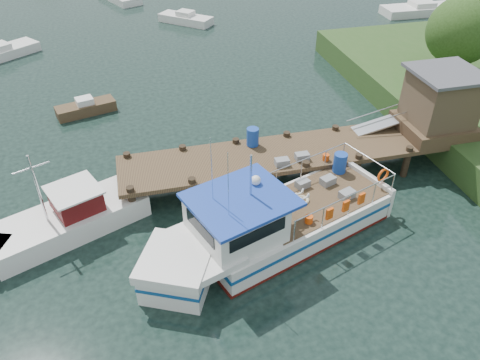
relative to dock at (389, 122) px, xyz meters
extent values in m
plane|color=black|center=(-6.51, -0.01, -2.24)|extent=(160.00, 160.00, 0.00)
cylinder|color=#332114|center=(7.49, 5.99, -0.72)|extent=(0.50, 0.50, 3.05)
sphere|color=#2A4819|center=(7.49, 5.99, 1.72)|extent=(3.90, 3.90, 3.90)
cube|color=#483622|center=(-4.51, -0.01, -0.94)|extent=(16.00, 3.00, 0.20)
cylinder|color=black|center=(-12.01, -1.31, -1.59)|extent=(0.32, 0.32, 1.90)
cylinder|color=black|center=(-12.01, 1.29, -1.59)|extent=(0.32, 0.32, 1.90)
cylinder|color=black|center=(-9.51, -1.31, -1.59)|extent=(0.32, 0.32, 1.90)
cylinder|color=black|center=(-9.51, 1.29, -1.59)|extent=(0.32, 0.32, 1.90)
cylinder|color=black|center=(-7.01, -1.31, -1.59)|extent=(0.32, 0.32, 1.90)
cylinder|color=black|center=(-7.01, 1.29, -1.59)|extent=(0.32, 0.32, 1.90)
cylinder|color=black|center=(-4.51, -1.31, -1.59)|extent=(0.32, 0.32, 1.90)
cylinder|color=black|center=(-4.51, 1.29, -1.59)|extent=(0.32, 0.32, 1.90)
cylinder|color=black|center=(-2.01, -1.31, -1.59)|extent=(0.32, 0.32, 1.90)
cylinder|color=black|center=(-2.01, 1.29, -1.59)|extent=(0.32, 0.32, 1.90)
cylinder|color=black|center=(0.49, -1.31, -1.59)|extent=(0.32, 0.32, 1.90)
cylinder|color=black|center=(0.49, 1.29, -1.59)|extent=(0.32, 0.32, 1.90)
cylinder|color=black|center=(2.99, -1.31, -1.59)|extent=(0.32, 0.32, 1.90)
cylinder|color=black|center=(2.99, 1.29, -1.59)|extent=(0.32, 0.32, 1.90)
cube|color=#483622|center=(2.49, -0.01, -0.54)|extent=(3.20, 3.00, 0.60)
cube|color=#4B3A29|center=(2.49, -0.01, 0.86)|extent=(2.60, 2.60, 2.40)
cube|color=#47474C|center=(2.49, -0.01, 2.16)|extent=(3.00, 3.00, 0.15)
cube|color=#A5A8AD|center=(0.19, 0.89, -0.59)|extent=(3.34, 0.90, 0.79)
cylinder|color=silver|center=(0.19, 0.49, -0.09)|extent=(3.34, 0.05, 0.76)
cylinder|color=silver|center=(0.19, 1.29, -0.09)|extent=(3.34, 0.05, 0.76)
cube|color=slate|center=(-5.51, -1.01, -0.68)|extent=(0.60, 0.40, 0.30)
cube|color=slate|center=(-4.51, -0.81, -0.68)|extent=(0.60, 0.40, 0.30)
cylinder|color=#D3460C|center=(-3.51, -1.11, -0.69)|extent=(0.30, 0.30, 0.28)
cylinder|color=#163C98|center=(-6.31, 0.89, -0.40)|extent=(0.56, 0.56, 0.85)
cube|color=silver|center=(-5.94, -3.76, -1.65)|extent=(8.26, 5.46, 1.18)
cube|color=silver|center=(-10.76, -5.47, -1.65)|extent=(2.90, 2.90, 1.18)
cube|color=silver|center=(-10.76, -5.47, -0.91)|extent=(3.13, 3.21, 0.36)
cube|color=silver|center=(-9.80, -5.13, -0.94)|extent=(2.90, 3.43, 0.31)
cube|color=navy|center=(-5.94, -3.76, -1.50)|extent=(8.37, 5.53, 0.14)
cube|color=navy|center=(-10.76, -5.47, -1.50)|extent=(2.94, 2.94, 0.14)
cube|color=#52100B|center=(-5.94, -3.76, -2.19)|extent=(8.36, 5.51, 0.14)
cube|color=#483622|center=(-4.78, -3.35, -1.05)|extent=(6.13, 4.45, 0.04)
cube|color=silver|center=(-2.18, -2.43, -1.55)|extent=(1.22, 2.96, 1.38)
cube|color=silver|center=(-8.45, -4.65, -0.30)|extent=(3.59, 3.46, 1.53)
cube|color=black|center=(-8.00, -5.91, 0.01)|extent=(2.13, 0.79, 0.51)
cube|color=black|center=(-8.89, -3.39, 0.01)|extent=(2.13, 0.79, 0.51)
cube|color=black|center=(-9.81, -5.13, 0.01)|extent=(0.65, 1.75, 0.51)
cube|color=#1A3AA2|center=(-8.25, -4.58, 0.52)|extent=(4.27, 3.96, 0.12)
cylinder|color=silver|center=(-7.87, -4.44, 1.39)|extent=(0.10, 0.10, 1.64)
cylinder|color=silver|center=(-8.85, -5.34, 1.80)|extent=(0.03, 0.03, 2.45)
cylinder|color=silver|center=(-9.20, -4.37, 1.80)|extent=(0.03, 0.03, 2.45)
sphere|color=silver|center=(-7.52, -3.89, 0.73)|extent=(0.47, 0.47, 0.37)
cylinder|color=silver|center=(-4.17, -4.63, -0.09)|extent=(4.84, 1.75, 0.05)
cylinder|color=silver|center=(-5.11, -1.97, -0.09)|extent=(4.84, 1.75, 0.05)
cylinder|color=silver|center=(-2.20, -2.43, -0.09)|extent=(0.98, 2.67, 0.05)
cylinder|color=silver|center=(-6.53, -5.47, -0.58)|extent=(0.06, 0.06, 0.97)
cylinder|color=silver|center=(-7.47, -2.81, -0.58)|extent=(0.06, 0.06, 0.97)
cylinder|color=silver|center=(-5.28, -5.02, -0.58)|extent=(0.06, 0.06, 0.97)
cylinder|color=silver|center=(-6.22, -2.36, -0.58)|extent=(0.06, 0.06, 0.97)
cylinder|color=silver|center=(-4.02, -4.58, -0.58)|extent=(0.06, 0.06, 0.97)
cylinder|color=silver|center=(-4.97, -1.92, -0.58)|extent=(0.06, 0.06, 0.97)
cylinder|color=silver|center=(-2.77, -4.13, -0.58)|extent=(0.06, 0.06, 0.97)
cylinder|color=silver|center=(-3.71, -1.47, -0.58)|extent=(0.06, 0.06, 0.97)
cylinder|color=silver|center=(-1.76, -3.77, -0.58)|extent=(0.06, 0.06, 0.97)
cylinder|color=silver|center=(-2.70, -1.11, -0.58)|extent=(0.06, 0.06, 0.97)
cube|color=slate|center=(-3.61, -3.59, -0.88)|extent=(0.72, 0.59, 0.33)
cube|color=slate|center=(-3.99, -2.53, -0.88)|extent=(0.72, 0.59, 0.33)
cube|color=slate|center=(-5.09, -2.48, -0.88)|extent=(0.66, 0.55, 0.33)
cylinder|color=#163C98|center=(-3.16, -1.80, -0.60)|extent=(0.73, 0.73, 0.90)
cylinder|color=#D3460C|center=(-5.63, -4.63, -0.90)|extent=(0.39, 0.39, 0.31)
torus|color=#BFB28C|center=(-5.43, -3.36, -0.99)|extent=(0.73, 0.73, 0.12)
torus|color=#D3460C|center=(-1.89, -3.19, -0.50)|extent=(0.63, 0.31, 0.63)
cube|color=#D3460C|center=(-4.98, -4.94, -0.50)|extent=(0.30, 0.19, 0.46)
cube|color=#D3460C|center=(-4.21, -4.66, -0.50)|extent=(0.30, 0.19, 0.46)
cube|color=#D3460C|center=(-3.44, -4.39, -0.50)|extent=(0.30, 0.19, 0.46)
imported|color=silver|center=(-6.42, -4.25, -0.16)|extent=(0.62, 0.76, 1.80)
cube|color=silver|center=(-14.57, -1.46, -1.77)|extent=(6.51, 4.52, 0.94)
cube|color=#4D0C0D|center=(-14.14, -1.27, -0.88)|extent=(2.23, 2.23, 0.89)
cube|color=silver|center=(-14.14, -1.27, -0.41)|extent=(2.48, 2.48, 0.08)
cylinder|color=silver|center=(-15.26, -1.76, 0.21)|extent=(0.12, 0.12, 2.92)
cylinder|color=silver|center=(-15.26, -1.76, 1.15)|extent=(1.23, 0.58, 0.06)
cube|color=#483622|center=(-14.10, 8.79, -1.94)|extent=(3.49, 1.98, 0.61)
cube|color=silver|center=(-14.10, 8.79, -1.48)|extent=(1.11, 1.02, 0.39)
cube|color=silver|center=(-6.00, 23.80, -1.91)|extent=(4.59, 4.33, 0.66)
cube|color=silver|center=(-6.00, 23.80, -1.41)|extent=(1.74, 1.72, 0.42)
cube|color=silver|center=(15.15, 21.24, -1.89)|extent=(7.16, 2.56, 0.71)
cube|color=silver|center=(15.15, 21.24, -1.35)|extent=(2.03, 1.75, 0.46)
camera|label=1|loc=(-11.36, -16.88, 10.60)|focal=35.00mm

